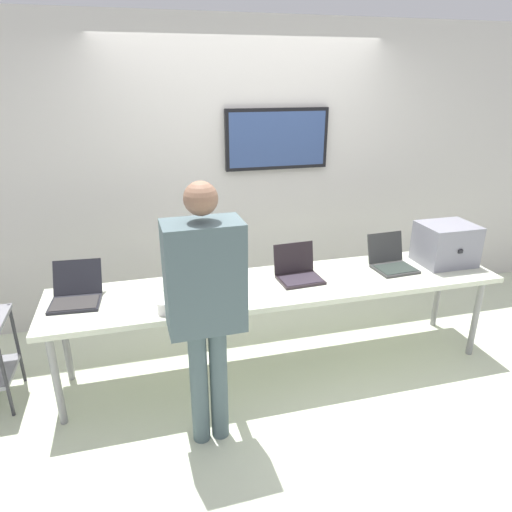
{
  "coord_description": "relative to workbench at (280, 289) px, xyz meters",
  "views": [
    {
      "loc": [
        -0.99,
        -2.97,
        2.17
      ],
      "look_at": [
        -0.17,
        0.08,
        0.94
      ],
      "focal_mm": 32.13,
      "sensor_mm": 36.0,
      "label": 1
    }
  ],
  "objects": [
    {
      "name": "ground",
      "position": [
        0.0,
        0.0,
        -0.7
      ],
      "size": [
        8.0,
        8.0,
        0.04
      ],
      "primitive_type": "cube",
      "color": "beige"
    },
    {
      "name": "laptop_station_2",
      "position": [
        0.15,
        0.05,
        0.1
      ],
      "size": [
        0.34,
        0.31,
        0.25
      ],
      "color": "#282024",
      "rests_on": "workbench"
    },
    {
      "name": "laptop_station_3",
      "position": [
        0.96,
        0.06,
        0.1
      ],
      "size": [
        0.33,
        0.34,
        0.26
      ],
      "color": "#393A39",
      "rests_on": "workbench"
    },
    {
      "name": "paper_sheet",
      "position": [
        -0.44,
        -0.17,
        0.05
      ],
      "size": [
        0.27,
        0.34,
        0.0
      ],
      "color": "white",
      "rests_on": "workbench"
    },
    {
      "name": "workbench",
      "position": [
        0.0,
        0.0,
        0.0
      ],
      "size": [
        3.4,
        0.7,
        0.73
      ],
      "color": "beige",
      "rests_on": "ground"
    },
    {
      "name": "back_wall",
      "position": [
        0.01,
        1.13,
        0.66
      ],
      "size": [
        8.0,
        0.11,
        2.67
      ],
      "color": "silver",
      "rests_on": "ground"
    },
    {
      "name": "coffee_mug",
      "position": [
        -0.88,
        -0.25,
        0.09
      ],
      "size": [
        0.09,
        0.09,
        0.08
      ],
      "color": "white",
      "rests_on": "workbench"
    },
    {
      "name": "equipment_box",
      "position": [
        1.43,
        0.04,
        0.21
      ],
      "size": [
        0.43,
        0.37,
        0.34
      ],
      "color": "gray",
      "rests_on": "workbench"
    },
    {
      "name": "laptop_station_1",
      "position": [
        -0.63,
        0.06,
        0.1
      ],
      "size": [
        0.33,
        0.33,
        0.24
      ],
      "color": "#383C38",
      "rests_on": "workbench"
    },
    {
      "name": "laptop_station_0",
      "position": [
        -1.45,
        0.1,
        0.1
      ],
      "size": [
        0.35,
        0.4,
        0.24
      ],
      "color": "black",
      "rests_on": "workbench"
    },
    {
      "name": "person",
      "position": [
        -0.66,
        -0.62,
        0.33
      ],
      "size": [
        0.45,
        0.59,
        1.67
      ],
      "color": "#4D6065",
      "rests_on": "ground"
    }
  ]
}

